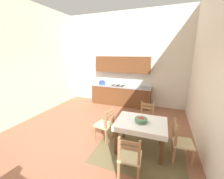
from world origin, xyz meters
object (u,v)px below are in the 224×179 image
object	(u,v)px
dining_chair_camera_side	(130,157)
dining_table	(141,127)
dining_chair_tv_side	(105,125)
kitchen_cabinetry	(121,87)
dining_chair_window_side	(181,142)
fruit_bowl	(141,120)
dining_chair_kitchen_side	(146,119)

from	to	relation	value
dining_chair_camera_side	dining_table	bearing A→B (deg)	87.14
dining_chair_tv_side	dining_chair_camera_side	size ratio (longest dim) A/B	1.00
kitchen_cabinetry	dining_chair_window_side	distance (m)	3.71
dining_chair_camera_side	fruit_bowl	size ratio (longest dim) A/B	3.10
kitchen_cabinetry	dining_chair_window_side	world-z (taller)	kitchen_cabinetry
dining_chair_kitchen_side	fruit_bowl	xyz separation A→B (m)	(-0.02, -0.86, 0.37)
kitchen_cabinetry	dining_table	bearing A→B (deg)	-63.95
dining_chair_window_side	dining_chair_kitchen_side	xyz separation A→B (m)	(-0.88, 0.88, 0.00)
dining_table	dining_chair_camera_side	size ratio (longest dim) A/B	1.31
dining_table	dining_chair_kitchen_side	world-z (taller)	dining_chair_kitchen_side
dining_chair_kitchen_side	fruit_bowl	bearing A→B (deg)	-91.13
dining_chair_window_side	dining_chair_kitchen_side	distance (m)	1.24
dining_chair_tv_side	fruit_bowl	world-z (taller)	dining_chair_tv_side
dining_chair_tv_side	dining_chair_camera_side	xyz separation A→B (m)	(0.93, -0.96, 0.00)
dining_table	dining_chair_tv_side	distance (m)	0.99
dining_chair_window_side	dining_chair_camera_side	xyz separation A→B (m)	(-0.94, -0.85, 0.00)
dining_table	fruit_bowl	distance (m)	0.20
kitchen_cabinetry	fruit_bowl	world-z (taller)	kitchen_cabinetry
kitchen_cabinetry	dining_chair_kitchen_side	xyz separation A→B (m)	(1.41, -2.02, -0.41)
dining_chair_window_side	kitchen_cabinetry	bearing A→B (deg)	128.37
dining_table	dining_chair_window_side	size ratio (longest dim) A/B	1.31
dining_chair_window_side	dining_chair_tv_side	world-z (taller)	same
dining_table	dining_chair_kitchen_side	xyz separation A→B (m)	(0.02, 0.83, -0.17)
dining_chair_tv_side	fruit_bowl	bearing A→B (deg)	-5.21
dining_chair_kitchen_side	dining_chair_camera_side	size ratio (longest dim) A/B	1.00
dining_chair_window_side	dining_chair_tv_side	bearing A→B (deg)	176.66
dining_table	dining_chair_window_side	distance (m)	0.91
dining_chair_kitchen_side	fruit_bowl	distance (m)	0.93
dining_chair_window_side	dining_chair_kitchen_side	size ratio (longest dim) A/B	1.00
kitchen_cabinetry	dining_table	xyz separation A→B (m)	(1.39, -2.85, -0.24)
dining_chair_window_side	dining_chair_tv_side	xyz separation A→B (m)	(-1.87, 0.11, 0.00)
kitchen_cabinetry	dining_chair_kitchen_side	distance (m)	2.50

